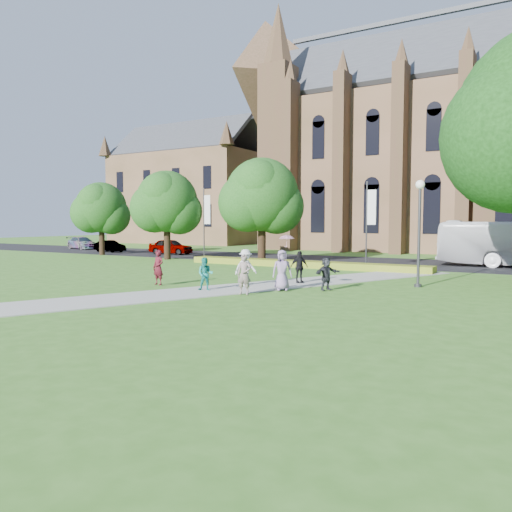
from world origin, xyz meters
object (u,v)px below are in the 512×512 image
Objects in this scene: car_0 at (171,247)px; car_2 at (82,243)px; pedestrian_0 at (158,267)px; streetlamp at (419,220)px; car_1 at (110,246)px.

car_2 is at bearing 76.21° from car_0.
car_0 reaches higher than car_2.
car_2 is at bearing 148.67° from pedestrian_0.
streetlamp reaches higher than car_2.
streetlamp reaches higher than car_0.
pedestrian_0 is at bearing -110.30° from car_2.
streetlamp is 29.30m from car_0.
car_1 is at bearing 160.66° from streetlamp.
streetlamp is 2.98× the size of pedestrian_0.
pedestrian_0 is at bearing -124.98° from car_1.
car_0 is 15.13m from car_2.
pedestrian_0 reaches higher than car_1.
car_2 is (-7.18, 2.49, 0.09)m from car_1.
car_2 reaches higher than car_1.
car_2 is (-15.00, 1.98, -0.05)m from car_0.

